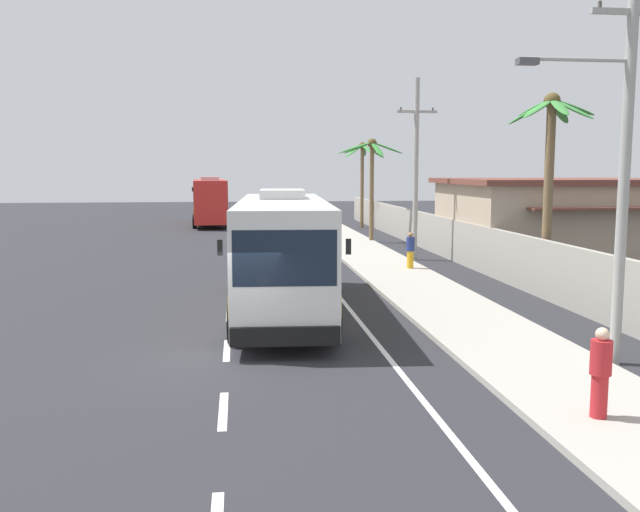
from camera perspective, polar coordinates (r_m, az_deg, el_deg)
The scene contains 15 objects.
ground_plane at distance 15.86m, azimuth -7.85°, elevation -8.68°, with size 160.00×160.00×0.00m, color #28282D.
sidewalk_kerb at distance 26.42m, azimuth 7.44°, elevation -2.13°, with size 3.20×90.00×0.14m, color #A8A399.
lane_markings at distance 30.09m, azimuth -2.82°, elevation -1.07°, with size 3.89×71.00×0.01m.
boundary_wall at distance 31.19m, azimuth 12.43°, elevation 0.89°, with size 0.24×60.00×1.98m, color #9E998E.
coach_bus_foreground at distance 20.83m, azimuth -3.13°, elevation 0.59°, with size 3.45×11.38×3.71m.
coach_bus_far_lane at distance 54.80m, azimuth -9.20°, elevation 4.67°, with size 3.28×10.82×3.85m.
motorcycle_beside_bus at distance 30.60m, azimuth 0.01°, elevation 0.31°, with size 0.56×1.96×1.62m.
pedestrian_near_kerb at distance 29.42m, azimuth 7.57°, elevation 0.54°, with size 0.36×0.36×1.55m.
pedestrian_midwalk at distance 12.59m, azimuth 22.42°, elevation -8.88°, with size 0.36×0.36×1.56m.
utility_pole_nearest at distance 16.23m, azimuth 23.92°, elevation 8.10°, with size 3.46×0.24×8.93m.
utility_pole_mid at distance 33.10m, azimuth 8.03°, elevation 7.39°, with size 1.94×0.24×8.65m.
palm_nearest at distance 51.56m, azimuth 3.53°, elevation 7.63°, with size 3.56×3.69×6.42m.
palm_second at distance 24.88m, azimuth 18.70°, elevation 8.08°, with size 2.96×3.06×6.94m.
palm_third at distance 40.96m, azimuth 4.32°, elevation 7.63°, with size 3.67×3.65×6.20m.
roadside_building at distance 34.31m, azimuth 19.59°, elevation 2.86°, with size 10.68×8.97×3.93m.
Camera 1 is at (0.33, -15.26, 4.32)m, focal length 38.24 mm.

